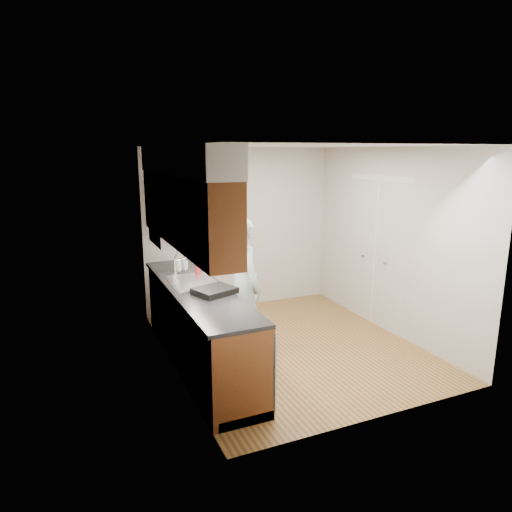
{
  "coord_description": "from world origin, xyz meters",
  "views": [
    {
      "loc": [
        -2.57,
        -4.8,
        2.44
      ],
      "look_at": [
        -0.37,
        0.25,
        1.17
      ],
      "focal_mm": 32.0,
      "sensor_mm": 36.0,
      "label": 1
    }
  ],
  "objects": [
    {
      "name": "counter",
      "position": [
        -1.2,
        -0.0,
        0.49
      ],
      "size": [
        0.64,
        2.8,
        1.3
      ],
      "color": "brown",
      "rests_on": "floor"
    },
    {
      "name": "wall_right",
      "position": [
        1.5,
        0.0,
        1.25
      ],
      "size": [
        0.02,
        3.5,
        2.5
      ],
      "primitive_type": "cube",
      "color": "beige",
      "rests_on": "floor"
    },
    {
      "name": "dish_rack",
      "position": [
        -1.11,
        -0.32,
        0.97
      ],
      "size": [
        0.5,
        0.46,
        0.06
      ],
      "primitive_type": "cube",
      "rotation": [
        0.0,
        0.0,
        0.34
      ],
      "color": "black",
      "rests_on": "counter"
    },
    {
      "name": "ceiling",
      "position": [
        0.0,
        0.0,
        2.5
      ],
      "size": [
        3.5,
        3.5,
        0.0
      ],
      "primitive_type": "plane",
      "rotation": [
        3.14,
        0.0,
        0.0
      ],
      "color": "white",
      "rests_on": "wall_left"
    },
    {
      "name": "soap_bottle_b",
      "position": [
        -1.14,
        0.83,
        1.03
      ],
      "size": [
        0.11,
        0.11,
        0.17
      ],
      "primitive_type": "imported",
      "rotation": [
        0.0,
        0.0,
        -0.81
      ],
      "color": "silver",
      "rests_on": "counter"
    },
    {
      "name": "upper_cabinets",
      "position": [
        -1.33,
        0.05,
        1.95
      ],
      "size": [
        0.47,
        2.8,
        1.21
      ],
      "color": "brown",
      "rests_on": "wall_left"
    },
    {
      "name": "floor",
      "position": [
        0.0,
        0.0,
        0.0
      ],
      "size": [
        3.5,
        3.5,
        0.0
      ],
      "primitive_type": "plane",
      "color": "olive",
      "rests_on": "ground"
    },
    {
      "name": "floor_mat",
      "position": [
        -0.62,
        0.08,
        0.01
      ],
      "size": [
        0.55,
        0.81,
        0.01
      ],
      "primitive_type": "cube",
      "rotation": [
        0.0,
        0.0,
        0.15
      ],
      "color": "slate",
      "rests_on": "floor"
    },
    {
      "name": "person",
      "position": [
        -0.62,
        0.08,
        0.97
      ],
      "size": [
        0.56,
        0.74,
        1.92
      ],
      "primitive_type": "imported",
      "rotation": [
        0.0,
        0.0,
        1.74
      ],
      "color": "#97B4B8",
      "rests_on": "floor_mat"
    },
    {
      "name": "closet_door",
      "position": [
        1.49,
        0.3,
        1.02
      ],
      "size": [
        0.02,
        1.22,
        2.05
      ],
      "primitive_type": "cube",
      "color": "white",
      "rests_on": "wall_right"
    },
    {
      "name": "soap_bottle_a",
      "position": [
        -1.24,
        0.78,
        1.08
      ],
      "size": [
        0.11,
        0.11,
        0.27
      ],
      "primitive_type": "imported",
      "rotation": [
        0.0,
        0.0,
        0.09
      ],
      "color": "silver",
      "rests_on": "counter"
    },
    {
      "name": "wall_left",
      "position": [
        -1.5,
        0.0,
        1.25
      ],
      "size": [
        0.02,
        3.5,
        2.5
      ],
      "primitive_type": "cube",
      "color": "beige",
      "rests_on": "floor"
    },
    {
      "name": "wall_back",
      "position": [
        0.0,
        1.75,
        1.25
      ],
      "size": [
        3.0,
        0.02,
        2.5
      ],
      "primitive_type": "cube",
      "color": "beige",
      "rests_on": "floor"
    },
    {
      "name": "soda_can",
      "position": [
        -1.04,
        0.54,
        1.0
      ],
      "size": [
        0.07,
        0.07,
        0.11
      ],
      "primitive_type": "cylinder",
      "rotation": [
        0.0,
        0.0,
        -0.21
      ],
      "color": "red",
      "rests_on": "counter"
    }
  ]
}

